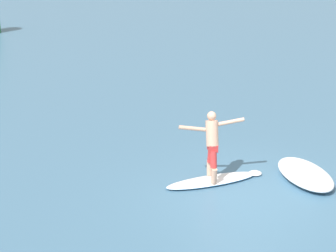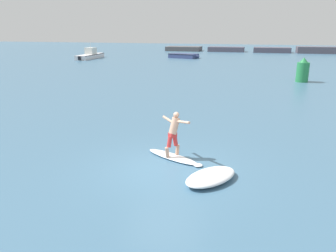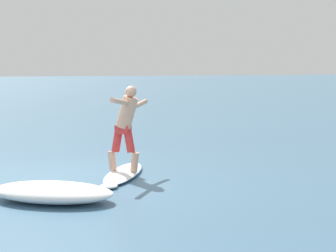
% 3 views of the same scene
% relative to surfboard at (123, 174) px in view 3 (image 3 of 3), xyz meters
% --- Properties ---
extents(ground_plane, '(200.00, 200.00, 0.00)m').
position_rel_surfboard_xyz_m(ground_plane, '(-0.04, -0.96, -0.05)').
color(ground_plane, '#436C89').
extents(surfboard, '(2.39, 1.45, 0.22)m').
position_rel_surfboard_xyz_m(surfboard, '(0.00, 0.00, 0.00)').
color(surfboard, white).
rests_on(surfboard, ground).
extents(surfer, '(1.27, 0.98, 1.59)m').
position_rel_surfboard_xyz_m(surfer, '(-0.00, 0.07, 0.97)').
color(surfer, tan).
rests_on(surfer, surfboard).
extents(wave_foam_at_tail, '(1.86, 2.18, 0.28)m').
position_rel_surfboard_xyz_m(wave_foam_at_tail, '(1.61, -1.44, 0.10)').
color(wave_foam_at_tail, white).
rests_on(wave_foam_at_tail, ground).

